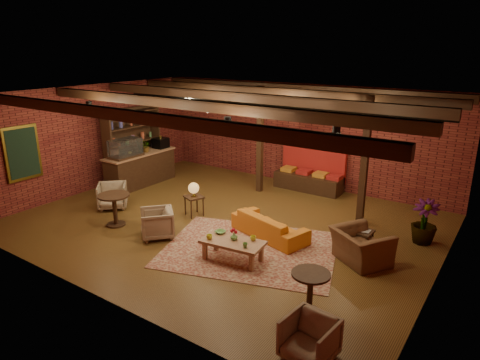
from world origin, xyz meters
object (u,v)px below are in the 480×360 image
Objects in this scene: round_table_left at (114,205)px; armchair_b at (157,222)px; round_table_right at (310,287)px; plant_tall at (430,179)px; armchair_a at (112,195)px; armchair_right at (361,241)px; armchair_far at (310,337)px; sofa at (270,225)px; coffee_table at (232,243)px; side_table_book at (362,232)px; side_table_lamp at (194,191)px.

round_table_left is 1.08× the size of armchair_b.
round_table_right is 0.25× the size of plant_tall.
armchair_right is at bearing -37.95° from armchair_a.
armchair_far is (0.38, -3.22, -0.12)m from armchair_right.
round_table_left is at bearing -153.36° from plant_tall.
sofa is 0.63× the size of plant_tall.
sofa is at bearing 88.25° from coffee_table.
coffee_table is 2.65m from armchair_right.
armchair_b is 0.69× the size of armchair_right.
armchair_a reaches higher than round_table_right.
armchair_b is 1.49× the size of side_table_book.
side_table_lamp is 0.84× the size of armchair_right.
armchair_far reaches higher than coffee_table.
armchair_a is (-4.54, -0.84, 0.10)m from sofa.
armchair_a is at bearing -159.09° from side_table_lamp.
side_table_lamp is 2.40m from armchair_a.
round_table_right is at bearing 31.90° from armchair_b.
round_table_right is (4.27, -0.73, 0.13)m from armchair_b.
sofa is 2.64m from armchair_b.
round_table_left is at bearing 48.05° from armchair_right.
side_table_lamp is (-2.31, 0.01, 0.41)m from sofa.
coffee_table reaches higher than side_table_book.
armchair_b reaches higher than side_table_book.
plant_tall is at bearing -135.22° from sofa.
plant_tall is at bearing 45.38° from coffee_table.
plant_tall reaches higher than round_table_left.
plant_tall is at bearing 49.91° from side_table_book.
side_table_book is (2.04, 0.50, 0.16)m from sofa.
coffee_table is 4.53m from armchair_a.
sofa is 2.35m from side_table_lamp.
side_table_lamp reaches higher than armchair_b.
armchair_right reaches higher than side_table_lamp.
sofa is 2.10m from side_table_book.
armchair_a is 6.78m from round_table_right.
coffee_table is at bearing 159.71° from round_table_right.
armchair_b is 6.22m from plant_tall.
side_table_lamp is 0.30× the size of plant_tall.
armchair_far is at bearing -34.34° from coffee_table.
armchair_far is at bearing 129.19° from armchair_right.
side_table_lamp is 1.20× the size of round_table_right.
side_table_book is 2.73m from round_table_right.
plant_tall is at bearing 90.55° from armchair_far.
round_table_right is (4.41, -2.24, -0.18)m from side_table_lamp.
plant_tall is at bearing 73.11° from armchair_b.
round_table_right reaches higher than side_table_book.
round_table_right is (2.10, -2.23, 0.22)m from sofa.
side_table_book is 0.71× the size of armchair_far.
plant_tall is (0.48, 4.92, 1.18)m from armchair_far.
armchair_b is 4.33m from round_table_right.
side_table_lamp reaches higher than sofa.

